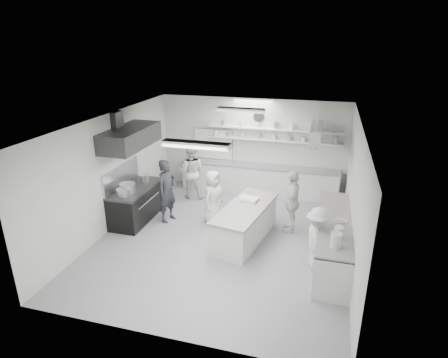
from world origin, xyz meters
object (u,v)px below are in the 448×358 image
(prep_island, at_px, (245,224))
(cook_stove, at_px, (167,191))
(stove, at_px, (136,204))
(cook_back, at_px, (191,172))
(right_counter, at_px, (333,240))
(back_counter, at_px, (258,179))

(prep_island, height_order, cook_stove, cook_stove)
(stove, distance_m, cook_back, 2.14)
(cook_stove, bearing_deg, stove, 119.63)
(right_counter, bearing_deg, stove, 173.48)
(cook_back, bearing_deg, right_counter, 142.62)
(back_counter, height_order, prep_island, back_counter)
(cook_stove, distance_m, cook_back, 1.69)
(back_counter, distance_m, cook_stove, 3.33)
(prep_island, bearing_deg, right_counter, 1.36)
(cook_stove, relative_size, cook_back, 1.02)
(right_counter, bearing_deg, back_counter, 124.65)
(back_counter, bearing_deg, prep_island, -85.54)
(right_counter, height_order, cook_back, cook_back)
(cook_back, bearing_deg, prep_island, 128.14)
(stove, xyz_separation_m, cook_back, (0.95, 1.87, 0.41))
(back_counter, bearing_deg, cook_back, -154.61)
(stove, xyz_separation_m, back_counter, (2.90, 2.80, 0.01))
(prep_island, bearing_deg, cook_stove, 178.82)
(prep_island, height_order, cook_back, cook_back)
(prep_island, distance_m, cook_stove, 2.36)
(prep_island, xyz_separation_m, cook_back, (-2.19, 2.14, 0.44))
(back_counter, height_order, right_counter, right_counter)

